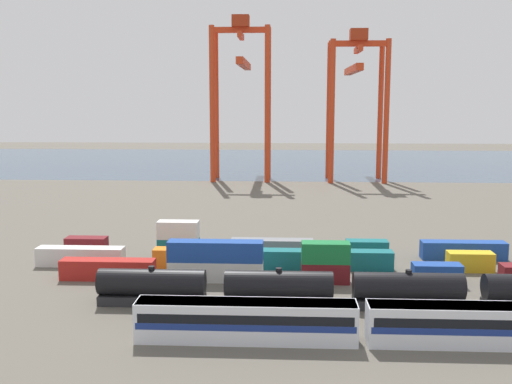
# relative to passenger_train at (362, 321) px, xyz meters

# --- Properties ---
(ground_plane) EXTENTS (420.00, 420.00, 0.00)m
(ground_plane) POSITION_rel_passenger_train_xyz_m (-0.97, 59.66, -2.14)
(ground_plane) COLOR #5B564C
(harbour_water) EXTENTS (400.00, 110.00, 0.01)m
(harbour_water) POSITION_rel_passenger_train_xyz_m (-0.97, 169.49, -2.14)
(harbour_water) COLOR #384C60
(harbour_water) RESTS_ON ground_plane
(passenger_train) EXTENTS (43.12, 3.14, 3.90)m
(passenger_train) POSITION_rel_passenger_train_xyz_m (0.00, 0.00, 0.00)
(passenger_train) COLOR silver
(passenger_train) RESTS_ON ground_plane
(freight_tank_row) EXTENTS (54.87, 2.95, 4.41)m
(freight_tank_row) POSITION_rel_passenger_train_xyz_m (-0.88, 9.92, -0.05)
(freight_tank_row) COLOR #232326
(freight_tank_row) RESTS_ON ground_plane
(shipping_container_0) EXTENTS (12.10, 2.44, 2.60)m
(shipping_container_0) POSITION_rel_passenger_train_xyz_m (-30.09, 19.12, -0.84)
(shipping_container_0) COLOR #AD211C
(shipping_container_0) RESTS_ON ground_plane
(shipping_container_1) EXTENTS (12.10, 2.44, 2.60)m
(shipping_container_1) POSITION_rel_passenger_train_xyz_m (-16.16, 19.12, -0.84)
(shipping_container_1) COLOR silver
(shipping_container_1) RESTS_ON ground_plane
(shipping_container_2) EXTENTS (12.10, 2.44, 2.60)m
(shipping_container_2) POSITION_rel_passenger_train_xyz_m (-16.16, 19.12, 1.76)
(shipping_container_2) COLOR #1C4299
(shipping_container_2) RESTS_ON shipping_container_1
(shipping_container_3) EXTENTS (6.04, 2.44, 2.60)m
(shipping_container_3) POSITION_rel_passenger_train_xyz_m (-2.24, 19.12, -0.84)
(shipping_container_3) COLOR maroon
(shipping_container_3) RESTS_ON ground_plane
(shipping_container_4) EXTENTS (6.04, 2.44, 2.60)m
(shipping_container_4) POSITION_rel_passenger_train_xyz_m (-2.24, 19.12, 1.76)
(shipping_container_4) COLOR #197538
(shipping_container_4) RESTS_ON shipping_container_3
(shipping_container_5) EXTENTS (6.04, 2.44, 2.60)m
(shipping_container_5) POSITION_rel_passenger_train_xyz_m (11.69, 19.12, -0.84)
(shipping_container_5) COLOR #1C4299
(shipping_container_5) RESTS_ON ground_plane
(shipping_container_8) EXTENTS (12.10, 2.44, 2.60)m
(shipping_container_8) POSITION_rel_passenger_train_xyz_m (-35.81, 25.30, -0.84)
(shipping_container_8) COLOR silver
(shipping_container_8) RESTS_ON ground_plane
(shipping_container_9) EXTENTS (6.04, 2.44, 2.60)m
(shipping_container_9) POSITION_rel_passenger_train_xyz_m (-22.44, 25.30, -0.84)
(shipping_container_9) COLOR orange
(shipping_container_9) RESTS_ON ground_plane
(shipping_container_10) EXTENTS (12.10, 2.44, 2.60)m
(shipping_container_10) POSITION_rel_passenger_train_xyz_m (-9.08, 25.30, -0.84)
(shipping_container_10) COLOR #146066
(shipping_container_10) RESTS_ON ground_plane
(shipping_container_11) EXTENTS (6.04, 2.44, 2.60)m
(shipping_container_11) POSITION_rel_passenger_train_xyz_m (4.28, 25.30, -0.84)
(shipping_container_11) COLOR #146066
(shipping_container_11) RESTS_ON ground_plane
(shipping_container_12) EXTENTS (6.04, 2.44, 2.60)m
(shipping_container_12) POSITION_rel_passenger_train_xyz_m (17.64, 25.30, -0.84)
(shipping_container_12) COLOR gold
(shipping_container_12) RESTS_ON ground_plane
(shipping_container_13) EXTENTS (6.04, 2.44, 2.60)m
(shipping_container_13) POSITION_rel_passenger_train_xyz_m (-37.03, 31.49, -0.84)
(shipping_container_13) COLOR maroon
(shipping_container_13) RESTS_ON ground_plane
(shipping_container_14) EXTENTS (6.04, 2.44, 2.60)m
(shipping_container_14) POSITION_rel_passenger_train_xyz_m (-23.15, 31.49, -0.84)
(shipping_container_14) COLOR #146066
(shipping_container_14) RESTS_ON ground_plane
(shipping_container_15) EXTENTS (6.04, 2.44, 2.60)m
(shipping_container_15) POSITION_rel_passenger_train_xyz_m (-23.15, 31.49, 1.76)
(shipping_container_15) COLOR silver
(shipping_container_15) RESTS_ON shipping_container_14
(shipping_container_16) EXTENTS (12.10, 2.44, 2.60)m
(shipping_container_16) POSITION_rel_passenger_train_xyz_m (-9.26, 31.49, -0.84)
(shipping_container_16) COLOR slate
(shipping_container_16) RESTS_ON ground_plane
(shipping_container_17) EXTENTS (6.04, 2.44, 2.60)m
(shipping_container_17) POSITION_rel_passenger_train_xyz_m (4.62, 31.49, -0.84)
(shipping_container_17) COLOR #146066
(shipping_container_17) RESTS_ON ground_plane
(shipping_container_18) EXTENTS (12.10, 2.44, 2.60)m
(shipping_container_18) POSITION_rel_passenger_train_xyz_m (18.50, 31.49, -0.84)
(shipping_container_18) COLOR #1C4299
(shipping_container_18) RESTS_ON ground_plane
(gantry_crane_west) EXTENTS (16.91, 36.90, 46.31)m
(gantry_crane_west) POSITION_rel_passenger_train_xyz_m (-20.21, 120.41, 26.01)
(gantry_crane_west) COLOR red
(gantry_crane_west) RESTS_ON ground_plane
(gantry_crane_central) EXTENTS (16.46, 35.99, 42.44)m
(gantry_crane_central) POSITION_rel_passenger_train_xyz_m (12.60, 120.28, 24.08)
(gantry_crane_central) COLOR red
(gantry_crane_central) RESTS_ON ground_plane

